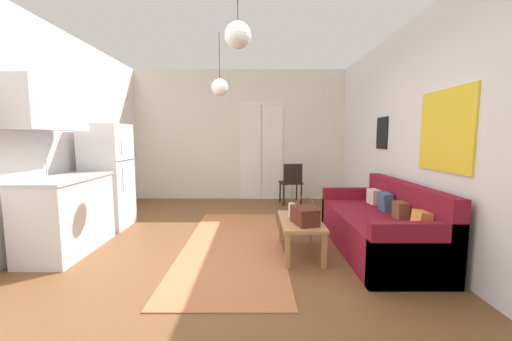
{
  "coord_description": "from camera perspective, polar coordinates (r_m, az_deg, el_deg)",
  "views": [
    {
      "loc": [
        0.35,
        -3.13,
        1.37
      ],
      "look_at": [
        0.34,
        1.54,
        0.86
      ],
      "focal_mm": 21.34,
      "sensor_mm": 36.0,
      "label": 1
    }
  ],
  "objects": [
    {
      "name": "ground_plane",
      "position": [
        3.46,
        -6.05,
        -18.0
      ],
      "size": [
        5.16,
        7.74,
        0.1
      ],
      "primitive_type": "cube",
      "color": "brown"
    },
    {
      "name": "wall_right",
      "position": [
        3.7,
        32.53,
        5.9
      ],
      "size": [
        0.12,
        7.34,
        2.82
      ],
      "color": "silver",
      "rests_on": "ground_plane"
    },
    {
      "name": "pendant_lamp_near",
      "position": [
        2.86,
        -3.26,
        24.01
      ],
      "size": [
        0.23,
        0.23,
        0.69
      ],
      "color": "black"
    },
    {
      "name": "pendant_lamp_far",
      "position": [
        4.5,
        -6.66,
        15.25
      ],
      "size": [
        0.24,
        0.24,
        0.86
      ],
      "color": "black"
    },
    {
      "name": "wall_back",
      "position": [
        6.76,
        -2.74,
        6.5
      ],
      "size": [
        4.76,
        0.13,
        2.82
      ],
      "color": "silver",
      "rests_on": "ground_plane"
    },
    {
      "name": "bamboo_vase",
      "position": [
        3.74,
        6.86,
        -7.28
      ],
      "size": [
        0.08,
        0.08,
        0.39
      ],
      "color": "beige",
      "rests_on": "coffee_table"
    },
    {
      "name": "kitchen_counter",
      "position": [
        4.25,
        -32.29,
        -2.97
      ],
      "size": [
        0.59,
        1.18,
        2.01
      ],
      "color": "silver",
      "rests_on": "ground_plane"
    },
    {
      "name": "coffee_table",
      "position": [
        3.66,
        8.46,
        -9.98
      ],
      "size": [
        0.47,
        0.9,
        0.41
      ],
      "color": "#B27F4C",
      "rests_on": "ground_plane"
    },
    {
      "name": "accent_chair",
      "position": [
        6.22,
        6.79,
        -1.96
      ],
      "size": [
        0.47,
        0.46,
        0.84
      ],
      "rotation": [
        0.0,
        0.0,
        3.28
      ],
      "color": "black",
      "rests_on": "ground_plane"
    },
    {
      "name": "refrigerator",
      "position": [
        5.11,
        -25.86,
        -0.95
      ],
      "size": [
        0.59,
        0.65,
        1.57
      ],
      "color": "white",
      "rests_on": "ground_plane"
    },
    {
      "name": "handbag",
      "position": [
        3.45,
        9.26,
        -8.31
      ],
      "size": [
        0.3,
        0.38,
        0.31
      ],
      "color": "#512319",
      "rests_on": "coffee_table"
    },
    {
      "name": "couch",
      "position": [
        4.01,
        22.63,
        -10.0
      ],
      "size": [
        0.85,
        1.96,
        0.83
      ],
      "color": "maroon",
      "rests_on": "ground_plane"
    },
    {
      "name": "area_rug",
      "position": [
        4.01,
        -4.05,
        -13.66
      ],
      "size": [
        1.23,
        3.05,
        0.01
      ],
      "primitive_type": "cube",
      "color": "#B26B42",
      "rests_on": "ground_plane"
    }
  ]
}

